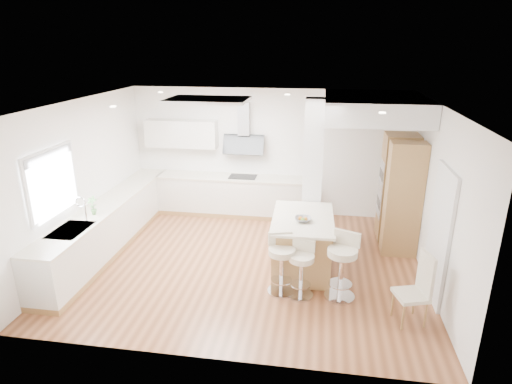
% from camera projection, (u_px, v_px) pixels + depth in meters
% --- Properties ---
extents(ground, '(6.00, 6.00, 0.00)m').
position_uv_depth(ground, '(248.00, 262.00, 7.63)').
color(ground, '#9B5D39').
rests_on(ground, ground).
extents(ceiling, '(6.00, 5.00, 0.02)m').
position_uv_depth(ceiling, '(248.00, 262.00, 7.63)').
color(ceiling, white).
rests_on(ceiling, ground).
extents(wall_back, '(6.00, 0.04, 2.80)m').
position_uv_depth(wall_back, '(267.00, 152.00, 9.50)').
color(wall_back, white).
rests_on(wall_back, ground).
extents(wall_left, '(0.04, 5.00, 2.80)m').
position_uv_depth(wall_left, '(82.00, 180.00, 7.60)').
color(wall_left, white).
rests_on(wall_left, ground).
extents(wall_right, '(0.04, 5.00, 2.80)m').
position_uv_depth(wall_right, '(435.00, 198.00, 6.74)').
color(wall_right, white).
rests_on(wall_right, ground).
extents(skylight, '(4.10, 2.10, 0.06)m').
position_uv_depth(skylight, '(208.00, 100.00, 7.39)').
color(skylight, white).
rests_on(skylight, ground).
extents(window_left, '(0.06, 1.28, 1.07)m').
position_uv_depth(window_left, '(51.00, 179.00, 6.66)').
color(window_left, white).
rests_on(window_left, ground).
extents(doorway_right, '(0.05, 1.00, 2.10)m').
position_uv_depth(doorway_right, '(439.00, 237.00, 6.31)').
color(doorway_right, '#3F3831').
rests_on(doorway_right, ground).
extents(counter_left, '(0.63, 4.50, 1.35)m').
position_uv_depth(counter_left, '(110.00, 224.00, 8.09)').
color(counter_left, '#A97E48').
rests_on(counter_left, ground).
extents(counter_back, '(3.62, 0.63, 2.50)m').
position_uv_depth(counter_back, '(225.00, 184.00, 9.61)').
color(counter_back, '#A97E48').
rests_on(counter_back, ground).
extents(pillar, '(0.35, 0.35, 2.80)m').
position_uv_depth(pillar, '(313.00, 175.00, 7.90)').
color(pillar, white).
rests_on(pillar, ground).
extents(soffit, '(1.78, 2.20, 0.40)m').
position_uv_depth(soffit, '(374.00, 107.00, 7.77)').
color(soffit, white).
rests_on(soffit, ground).
extents(oven_column, '(0.63, 1.21, 2.10)m').
position_uv_depth(oven_column, '(399.00, 192.00, 8.04)').
color(oven_column, '#A97E48').
rests_on(oven_column, ground).
extents(peninsula, '(1.06, 1.57, 1.01)m').
position_uv_depth(peninsula, '(302.00, 242.00, 7.32)').
color(peninsula, '#A97E48').
rests_on(peninsula, ground).
extents(bar_stool_a, '(0.54, 0.54, 0.96)m').
position_uv_depth(bar_stool_a, '(281.00, 261.00, 6.57)').
color(bar_stool_a, silver).
rests_on(bar_stool_a, ground).
extents(bar_stool_b, '(0.46, 0.46, 0.89)m').
position_uv_depth(bar_stool_b, '(302.00, 266.00, 6.48)').
color(bar_stool_b, silver).
rests_on(bar_stool_b, ground).
extents(bar_stool_c, '(0.61, 0.61, 1.05)m').
position_uv_depth(bar_stool_c, '(342.00, 263.00, 6.42)').
color(bar_stool_c, silver).
rests_on(bar_stool_c, ground).
extents(dining_chair, '(0.51, 0.51, 1.05)m').
position_uv_depth(dining_chair, '(418.00, 286.00, 5.85)').
color(dining_chair, beige).
rests_on(dining_chair, ground).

